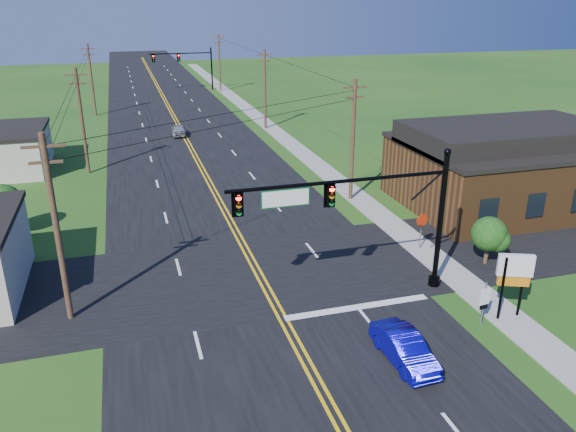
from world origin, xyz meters
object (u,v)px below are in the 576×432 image
object	(u,v)px
signal_mast_far	(185,63)
blue_car	(404,349)
route_sign	(484,300)
signal_mast_main	(360,210)
stop_sign	(422,224)

from	to	relation	value
signal_mast_far	blue_car	distance (m)	77.72
blue_car	route_sign	xyz separation A→B (m)	(4.85, 1.57, 0.65)
route_sign	blue_car	bearing A→B (deg)	-168.80
signal_mast_far	route_sign	bearing A→B (deg)	-86.61
signal_mast_main	blue_car	size ratio (longest dim) A/B	2.89
signal_mast_main	stop_sign	distance (m)	7.96
signal_mast_far	stop_sign	world-z (taller)	signal_mast_far
signal_mast_far	stop_sign	bearing A→B (deg)	-85.04
blue_car	stop_sign	bearing A→B (deg)	55.74
route_sign	stop_sign	size ratio (longest dim) A/B	0.94
blue_car	stop_sign	world-z (taller)	stop_sign
route_sign	stop_sign	bearing A→B (deg)	73.91
stop_sign	blue_car	bearing A→B (deg)	-132.02
signal_mast_main	route_sign	world-z (taller)	signal_mast_main
signal_mast_main	signal_mast_far	bearing A→B (deg)	89.92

